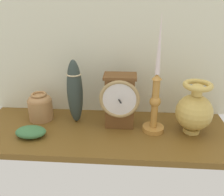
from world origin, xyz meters
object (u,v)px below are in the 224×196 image
mantel_clock (120,100)px  brass_vase_jar (40,106)px  brass_vase_bulbous (194,110)px  tall_ceramic_vase (75,92)px  candlestick_tall_left (155,99)px

mantel_clock → brass_vase_jar: bearing=174.1°
brass_vase_bulbous → tall_ceramic_vase: bearing=173.3°
candlestick_tall_left → tall_ceramic_vase: size_ratio=1.68×
brass_vase_jar → tall_ceramic_vase: 17.19cm
mantel_clock → candlestick_tall_left: size_ratio=0.48×
brass_vase_jar → tall_ceramic_vase: size_ratio=0.44×
candlestick_tall_left → brass_vase_bulbous: 15.37cm
brass_vase_jar → mantel_clock: bearing=-5.9°
mantel_clock → brass_vase_jar: size_ratio=1.83×
brass_vase_bulbous → brass_vase_jar: (-62.01, 6.36, -3.30)cm
candlestick_tall_left → brass_vase_jar: candlestick_tall_left is taller
brass_vase_bulbous → candlestick_tall_left: bearing=-179.8°
brass_vase_bulbous → brass_vase_jar: 62.42cm
mantel_clock → candlestick_tall_left: candlestick_tall_left is taller
brass_vase_jar → tall_ceramic_vase: bearing=-3.4°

